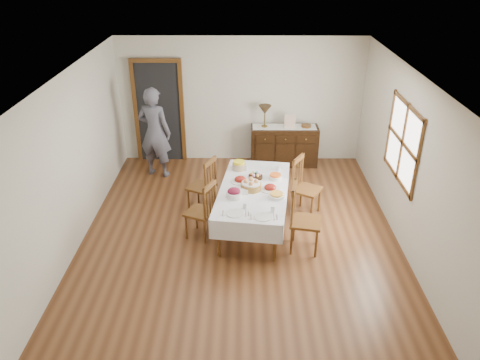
{
  "coord_description": "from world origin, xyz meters",
  "views": [
    {
      "loc": [
        0.05,
        -6.3,
        4.24
      ],
      "look_at": [
        0.0,
        0.1,
        0.95
      ],
      "focal_mm": 35.0,
      "sensor_mm": 36.0,
      "label": 1
    }
  ],
  "objects_px": {
    "chair_left_near": "(203,210)",
    "person": "(154,130)",
    "chair_right_near": "(302,218)",
    "chair_right_far": "(304,186)",
    "table_lamp": "(265,110)",
    "dining_table": "(253,193)",
    "chair_left_far": "(204,185)",
    "sideboard": "(284,146)"
  },
  "relations": [
    {
      "from": "chair_left_near",
      "to": "table_lamp",
      "type": "relative_size",
      "value": 2.14
    },
    {
      "from": "chair_left_far",
      "to": "table_lamp",
      "type": "height_order",
      "value": "table_lamp"
    },
    {
      "from": "table_lamp",
      "to": "person",
      "type": "bearing_deg",
      "value": -166.42
    },
    {
      "from": "dining_table",
      "to": "chair_left_far",
      "type": "relative_size",
      "value": 2.21
    },
    {
      "from": "chair_right_far",
      "to": "person",
      "type": "xyz_separation_m",
      "value": [
        -2.77,
        1.47,
        0.45
      ]
    },
    {
      "from": "chair_left_far",
      "to": "table_lamp",
      "type": "relative_size",
      "value": 2.17
    },
    {
      "from": "dining_table",
      "to": "chair_right_far",
      "type": "xyz_separation_m",
      "value": [
        0.88,
        0.46,
        -0.11
      ]
    },
    {
      "from": "table_lamp",
      "to": "chair_right_near",
      "type": "bearing_deg",
      "value": -81.64
    },
    {
      "from": "chair_right_near",
      "to": "sideboard",
      "type": "distance_m",
      "value": 3.07
    },
    {
      "from": "chair_right_near",
      "to": "chair_right_far",
      "type": "bearing_deg",
      "value": 2.6
    },
    {
      "from": "person",
      "to": "chair_right_near",
      "type": "bearing_deg",
      "value": 151.94
    },
    {
      "from": "chair_left_near",
      "to": "table_lamp",
      "type": "height_order",
      "value": "table_lamp"
    },
    {
      "from": "chair_right_far",
      "to": "table_lamp",
      "type": "xyz_separation_m",
      "value": [
        -0.61,
        1.99,
        0.66
      ]
    },
    {
      "from": "chair_left_far",
      "to": "chair_right_far",
      "type": "distance_m",
      "value": 1.72
    },
    {
      "from": "person",
      "to": "table_lamp",
      "type": "bearing_deg",
      "value": -150.21
    },
    {
      "from": "chair_left_near",
      "to": "chair_right_far",
      "type": "xyz_separation_m",
      "value": [
        1.67,
        0.77,
        0.02
      ]
    },
    {
      "from": "person",
      "to": "sideboard",
      "type": "bearing_deg",
      "value": -152.46
    },
    {
      "from": "chair_right_far",
      "to": "person",
      "type": "height_order",
      "value": "person"
    },
    {
      "from": "chair_right_far",
      "to": "chair_right_near",
      "type": "bearing_deg",
      "value": -158.16
    },
    {
      "from": "chair_right_near",
      "to": "chair_left_near",
      "type": "bearing_deg",
      "value": 89.41
    },
    {
      "from": "chair_right_far",
      "to": "table_lamp",
      "type": "distance_m",
      "value": 2.19
    },
    {
      "from": "chair_left_far",
      "to": "chair_right_far",
      "type": "xyz_separation_m",
      "value": [
        1.72,
        -0.06,
        0.01
      ]
    },
    {
      "from": "chair_left_far",
      "to": "chair_right_near",
      "type": "height_order",
      "value": "chair_right_near"
    },
    {
      "from": "chair_right_far",
      "to": "table_lamp",
      "type": "relative_size",
      "value": 2.23
    },
    {
      "from": "chair_right_near",
      "to": "person",
      "type": "height_order",
      "value": "person"
    },
    {
      "from": "chair_right_far",
      "to": "person",
      "type": "distance_m",
      "value": 3.17
    },
    {
      "from": "chair_left_far",
      "to": "chair_right_near",
      "type": "xyz_separation_m",
      "value": [
        1.56,
        -1.14,
        0.04
      ]
    },
    {
      "from": "sideboard",
      "to": "chair_right_near",
      "type": "bearing_deg",
      "value": -89.42
    },
    {
      "from": "sideboard",
      "to": "table_lamp",
      "type": "relative_size",
      "value": 3.0
    },
    {
      "from": "chair_left_near",
      "to": "chair_left_far",
      "type": "xyz_separation_m",
      "value": [
        -0.05,
        0.83,
        0.01
      ]
    },
    {
      "from": "chair_left_near",
      "to": "person",
      "type": "height_order",
      "value": "person"
    },
    {
      "from": "dining_table",
      "to": "table_lamp",
      "type": "height_order",
      "value": "table_lamp"
    },
    {
      "from": "chair_left_near",
      "to": "dining_table",
      "type": "bearing_deg",
      "value": 135.39
    },
    {
      "from": "chair_left_far",
      "to": "person",
      "type": "height_order",
      "value": "person"
    },
    {
      "from": "sideboard",
      "to": "table_lamp",
      "type": "height_order",
      "value": "table_lamp"
    },
    {
      "from": "sideboard",
      "to": "person",
      "type": "relative_size",
      "value": 0.71
    },
    {
      "from": "chair_right_near",
      "to": "table_lamp",
      "type": "height_order",
      "value": "table_lamp"
    },
    {
      "from": "chair_right_near",
      "to": "chair_right_far",
      "type": "relative_size",
      "value": 1.06
    },
    {
      "from": "table_lamp",
      "to": "chair_left_near",
      "type": "bearing_deg",
      "value": -111.05
    },
    {
      "from": "chair_right_far",
      "to": "person",
      "type": "bearing_deg",
      "value": 92.2
    },
    {
      "from": "dining_table",
      "to": "chair_right_far",
      "type": "relative_size",
      "value": 2.15
    },
    {
      "from": "sideboard",
      "to": "table_lamp",
      "type": "bearing_deg",
      "value": 179.33
    }
  ]
}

